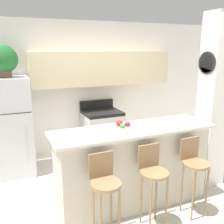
# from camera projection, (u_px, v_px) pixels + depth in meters

# --- Properties ---
(ground_plane) EXTENTS (14.00, 14.00, 0.00)m
(ground_plane) POSITION_uv_depth(u_px,v_px,m) (133.00, 204.00, 3.55)
(ground_plane) COLOR beige
(wall_back) EXTENTS (5.60, 0.38, 2.55)m
(wall_back) POSITION_uv_depth(u_px,v_px,m) (91.00, 82.00, 4.98)
(wall_back) COLOR white
(wall_back) RESTS_ON ground_plane
(pillar_right) EXTENTS (0.38, 0.32, 2.55)m
(pillar_right) POSITION_uv_depth(u_px,v_px,m) (214.00, 102.00, 3.85)
(pillar_right) COLOR white
(pillar_right) RESTS_ON ground_plane
(counter_bar) EXTENTS (2.11, 0.63, 1.08)m
(counter_bar) POSITION_uv_depth(u_px,v_px,m) (133.00, 167.00, 3.42)
(counter_bar) COLOR beige
(counter_bar) RESTS_ON ground_plane
(refrigerator) EXTENTS (0.66, 0.65, 1.61)m
(refrigerator) POSITION_uv_depth(u_px,v_px,m) (10.00, 127.00, 4.27)
(refrigerator) COLOR silver
(refrigerator) RESTS_ON ground_plane
(stove_range) EXTENTS (0.68, 0.61, 1.07)m
(stove_range) POSITION_uv_depth(u_px,v_px,m) (102.00, 134.00, 5.01)
(stove_range) COLOR silver
(stove_range) RESTS_ON ground_plane
(bar_stool_left) EXTENTS (0.32, 0.32, 0.98)m
(bar_stool_left) POSITION_uv_depth(u_px,v_px,m) (105.00, 185.00, 2.76)
(bar_stool_left) COLOR olive
(bar_stool_left) RESTS_ON ground_plane
(bar_stool_mid) EXTENTS (0.32, 0.32, 0.98)m
(bar_stool_mid) POSITION_uv_depth(u_px,v_px,m) (153.00, 175.00, 2.99)
(bar_stool_mid) COLOR olive
(bar_stool_mid) RESTS_ON ground_plane
(bar_stool_right) EXTENTS (0.32, 0.32, 0.98)m
(bar_stool_right) POSITION_uv_depth(u_px,v_px,m) (194.00, 166.00, 3.22)
(bar_stool_right) COLOR olive
(bar_stool_right) RESTS_ON ground_plane
(potted_plant_on_fridge) EXTENTS (0.42, 0.42, 0.49)m
(potted_plant_on_fridge) POSITION_uv_depth(u_px,v_px,m) (4.00, 60.00, 4.01)
(potted_plant_on_fridge) COLOR brown
(potted_plant_on_fridge) RESTS_ON refrigerator
(fruit_bowl) EXTENTS (0.25, 0.25, 0.12)m
(fruit_bowl) POSITION_uv_depth(u_px,v_px,m) (123.00, 127.00, 3.19)
(fruit_bowl) COLOR silver
(fruit_bowl) RESTS_ON counter_bar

